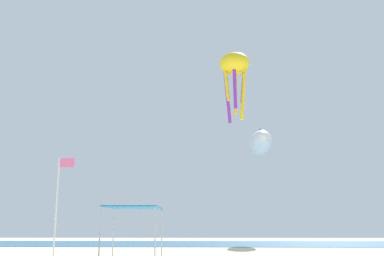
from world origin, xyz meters
The scene contains 5 objects.
ocean_strip centered at (0.00, 28.12, 0.01)m, with size 110.00×18.11×0.03m, color #28608C.
canopy_tent centered at (-2.97, 5.83, 2.51)m, with size 2.82×3.36×2.65m.
banner_flag centered at (-4.50, -1.87, 2.43)m, with size 0.61×0.06×4.09m.
kite_inflatable_white centered at (6.48, 26.97, 10.08)m, with size 2.69×7.54×2.71m.
kite_octopus_yellow centered at (3.09, 13.30, 13.24)m, with size 2.94×2.94×5.24m.
Camera 1 is at (0.98, -18.36, 1.52)m, focal length 41.95 mm.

